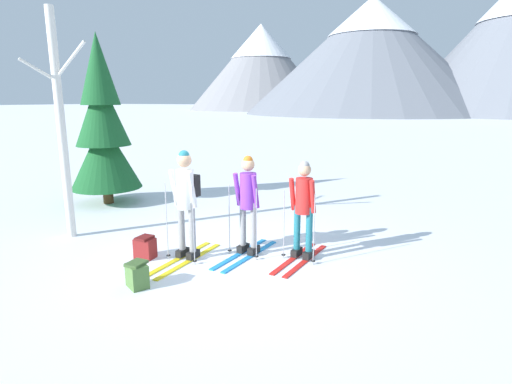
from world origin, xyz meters
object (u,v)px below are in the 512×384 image
Objects in this scene: skier_in_purple at (248,201)px; backpack_on_snow_front at (137,275)px; pine_tree_near at (103,128)px; skier_in_red at (303,207)px; birch_tree_tall at (61,123)px; backpack_on_snow_beside at (145,247)px; skier_in_white at (186,198)px.

skier_in_purple is 4.35× the size of backpack_on_snow_front.
pine_tree_near is at bearing 160.18° from skier_in_purple.
backpack_on_snow_front is (-1.79, -2.04, -0.72)m from skier_in_red.
pine_tree_near reaches higher than skier_in_purple.
skier_in_purple is 0.41× the size of birch_tree_tall.
backpack_on_snow_beside is (3.37, -2.66, -1.75)m from pine_tree_near.
birch_tree_tall is (-2.73, 0.01, 1.15)m from skier_in_white.
pine_tree_near is 4.63m from backpack_on_snow_beside.
skier_in_purple is at bearing 35.30° from skier_in_white.
birch_tree_tall reaches higher than skier_in_white.
skier_in_white is at bearing -30.26° from pine_tree_near.
skier_in_white is 1.94m from skier_in_red.
birch_tree_tall is at bearing 179.70° from skier_in_white.
backpack_on_snow_beside is at bearing -155.18° from skier_in_white.
pine_tree_near reaches higher than skier_in_red.
backpack_on_snow_front is at bearing -115.33° from skier_in_purple.
backpack_on_snow_front is (-0.87, -1.84, -0.76)m from skier_in_purple.
backpack_on_snow_front is at bearing -91.37° from skier_in_white.
skier_in_red is 0.39× the size of birch_tree_tall.
birch_tree_tall is (1.30, -2.34, 0.26)m from pine_tree_near.
skier_in_red is at bearing 24.43° from skier_in_white.
skier_in_purple is at bearing -19.82° from pine_tree_near.
skier_in_red is (1.76, 0.80, -0.14)m from skier_in_white.
birch_tree_tall is at bearing -170.07° from skier_in_red.
skier_in_purple is 3.83m from birch_tree_tall.
skier_in_purple reaches higher than backpack_on_snow_front.
skier_in_red is at bearing 9.93° from birch_tree_tall.
pine_tree_near reaches higher than skier_in_white.
skier_in_red is 2.81m from backpack_on_snow_front.
backpack_on_snow_beside is at bearing -149.02° from skier_in_purple.
backpack_on_snow_front is at bearing -131.22° from skier_in_red.
skier_in_white is at bearing 88.63° from backpack_on_snow_front.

